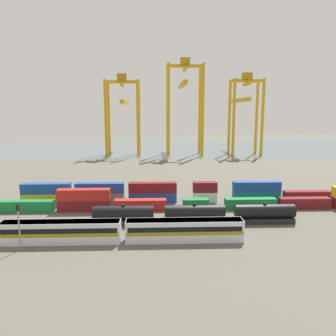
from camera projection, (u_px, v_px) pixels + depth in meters
name	position (u px, v px, depth m)	size (l,w,h in m)	color
ground_plane	(177.00, 175.00, 122.18)	(420.00, 420.00, 0.00)	#5B564C
harbour_water	(167.00, 147.00, 215.86)	(400.00, 110.00, 0.01)	slate
passenger_train	(123.00, 230.00, 59.63)	(42.76, 3.14, 3.90)	silver
freight_tank_row	(195.00, 214.00, 69.19)	(41.49, 2.84, 4.30)	#232326
signal_mast	(19.00, 221.00, 55.55)	(0.36, 0.60, 7.92)	gray
shipping_container_0	(28.00, 206.00, 77.75)	(12.10, 2.44, 2.60)	#197538
shipping_container_1	(84.00, 205.00, 78.26)	(12.10, 2.44, 2.60)	maroon
shipping_container_2	(84.00, 195.00, 77.83)	(12.10, 2.44, 2.60)	#AD211C
shipping_container_3	(140.00, 205.00, 78.77)	(12.10, 2.44, 2.60)	#AD211C
shipping_container_4	(196.00, 204.00, 79.28)	(6.04, 2.44, 2.60)	#197538
shipping_container_5	(250.00, 204.00, 79.79)	(12.10, 2.44, 2.60)	#197538
shipping_container_6	(304.00, 203.00, 80.30)	(12.10, 2.44, 2.60)	maroon
shipping_container_9	(47.00, 199.00, 84.46)	(12.10, 2.44, 2.60)	gold
shipping_container_10	(46.00, 188.00, 84.02)	(12.10, 2.44, 2.60)	#1C4299
shipping_container_11	(100.00, 198.00, 84.98)	(12.10, 2.44, 2.60)	slate
shipping_container_12	(100.00, 188.00, 84.55)	(12.10, 2.44, 2.60)	#1C4299
shipping_container_13	(153.00, 197.00, 85.50)	(12.10, 2.44, 2.60)	#1C4299
shipping_container_14	(153.00, 187.00, 85.07)	(12.10, 2.44, 2.60)	maroon
shipping_container_15	(205.00, 197.00, 86.02)	(6.04, 2.44, 2.60)	silver
shipping_container_16	(205.00, 187.00, 85.59)	(6.04, 2.44, 2.60)	maroon
shipping_container_17	(256.00, 196.00, 86.55)	(12.10, 2.44, 2.60)	#146066
shipping_container_18	(257.00, 187.00, 86.11)	(12.10, 2.44, 2.60)	#1C4299
shipping_container_19	(307.00, 196.00, 87.07)	(12.10, 2.44, 2.60)	maroon
gantry_crane_west	(123.00, 107.00, 177.32)	(17.80, 36.02, 41.85)	gold
gantry_crane_central	(184.00, 96.00, 177.96)	(19.04, 39.86, 49.88)	gold
gantry_crane_east	(244.00, 106.00, 180.46)	(16.58, 39.89, 42.56)	gold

